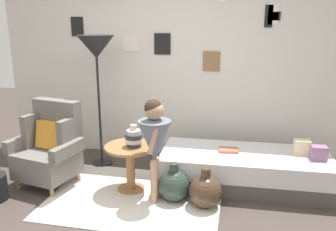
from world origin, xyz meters
TOP-DOWN VIEW (x-y plane):
  - ground_plane at (0.00, 0.00)m, footprint 12.00×12.00m
  - gallery_wall at (0.00, 1.95)m, footprint 4.80×0.12m
  - rug at (-0.14, 0.63)m, footprint 1.83×1.37m
  - armchair at (-1.21, 0.77)m, footprint 0.84×0.70m
  - daybed at (1.01, 1.15)m, footprint 1.92×0.85m
  - pillow_head at (1.78, 1.12)m, footprint 0.17×0.13m
  - pillow_mid at (1.63, 1.26)m, footprint 0.18×0.12m
  - side_table at (-0.24, 0.78)m, footprint 0.56×0.56m
  - vase_striped at (-0.19, 0.77)m, footprint 0.19×0.19m
  - floor_lamp at (-0.85, 1.41)m, footprint 0.46×0.46m
  - person_child at (0.09, 0.59)m, footprint 0.34×0.34m
  - book_on_daybed at (0.82, 1.17)m, footprint 0.23×0.18m
  - demijohn_near at (0.28, 0.65)m, footprint 0.34×0.34m
  - demijohn_far at (0.62, 0.58)m, footprint 0.34×0.34m

SIDE VIEW (x-z plane):
  - ground_plane at x=0.00m, z-range 0.00..0.00m
  - rug at x=-0.14m, z-range 0.00..0.01m
  - demijohn_near at x=0.28m, z-range -0.04..0.38m
  - demijohn_far at x=0.62m, z-range -0.04..0.39m
  - daybed at x=1.01m, z-range 0.00..0.40m
  - side_table at x=-0.24m, z-range 0.11..0.64m
  - book_on_daybed at x=0.82m, z-range 0.40..0.43m
  - armchair at x=-1.21m, z-range -0.05..0.92m
  - pillow_head at x=1.78m, z-range 0.40..0.55m
  - pillow_mid at x=1.63m, z-range 0.40..0.57m
  - vase_striped at x=-0.19m, z-range 0.51..0.75m
  - person_child at x=0.09m, z-range 0.15..1.26m
  - gallery_wall at x=0.00m, z-range 0.00..2.60m
  - floor_lamp at x=-0.85m, z-range 0.65..2.33m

